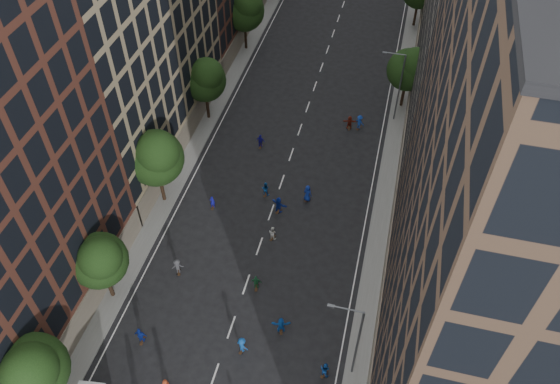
{
  "coord_description": "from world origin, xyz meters",
  "views": [
    {
      "loc": [
        9.78,
        -8.54,
        41.67
      ],
      "look_at": [
        0.65,
        28.15,
        2.0
      ],
      "focal_mm": 35.0,
      "sensor_mm": 36.0,
      "label": 1
    }
  ],
  "objects": [
    {
      "name": "skater_3",
      "position": [
        1.57,
        11.67,
        0.85
      ],
      "size": [
        1.26,
        1.01,
        1.71
      ],
      "primitive_type": "imported",
      "rotation": [
        0.0,
        0.0,
        2.75
      ],
      "color": "#134A9E",
      "rests_on": "ground"
    },
    {
      "name": "bldg_right_a",
      "position": [
        19.0,
        15.0,
        18.0
      ],
      "size": [
        14.0,
        30.0,
        36.0
      ],
      "primitive_type": "cube",
      "color": "#4E382A",
      "rests_on": "ground"
    },
    {
      "name": "tree_right_a",
      "position": [
        11.38,
        47.85,
        5.63
      ],
      "size": [
        5.0,
        5.0,
        8.39
      ],
      "color": "black",
      "rests_on": "ground"
    },
    {
      "name": "streetlamp_far",
      "position": [
        10.37,
        45.0,
        5.17
      ],
      "size": [
        2.64,
        0.22,
        9.06
      ],
      "color": "#595B60",
      "rests_on": "ground"
    },
    {
      "name": "skater_17",
      "position": [
        5.61,
        42.12,
        0.85
      ],
      "size": [
        1.65,
        0.79,
        1.71
      ],
      "primitive_type": "imported",
      "rotation": [
        0.0,
        0.0,
        3.33
      ],
      "color": "maroon",
      "rests_on": "ground"
    },
    {
      "name": "skater_14",
      "position": [
        -1.2,
        29.28,
        0.84
      ],
      "size": [
        0.88,
        0.72,
        1.67
      ],
      "primitive_type": "imported",
      "rotation": [
        0.0,
        0.0,
        3.03
      ],
      "color": "#124897",
      "rests_on": "ground"
    },
    {
      "name": "skater_2",
      "position": [
        8.5,
        11.28,
        0.82
      ],
      "size": [
        0.98,
        0.89,
        1.64
      ],
      "primitive_type": "imported",
      "rotation": [
        0.0,
        0.0,
        2.73
      ],
      "color": "#13449C",
      "rests_on": "ground"
    },
    {
      "name": "tree_left_1",
      "position": [
        -11.02,
        13.86,
        5.55
      ],
      "size": [
        4.8,
        4.8,
        8.21
      ],
      "color": "black",
      "rests_on": "ground"
    },
    {
      "name": "skater_5",
      "position": [
        4.21,
        14.2,
        0.89
      ],
      "size": [
        1.72,
        0.91,
        1.77
      ],
      "primitive_type": "imported",
      "rotation": [
        0.0,
        0.0,
        3.39
      ],
      "color": "#1652B3",
      "rests_on": "ground"
    },
    {
      "name": "skater_4",
      "position": [
        -6.81,
        10.46,
        0.92
      ],
      "size": [
        1.1,
        0.51,
        1.83
      ],
      "primitive_type": "imported",
      "rotation": [
        0.0,
        0.0,
        3.2
      ],
      "color": "navy",
      "rests_on": "ground"
    },
    {
      "name": "tree_left_0",
      "position": [
        -11.01,
        3.85,
        5.96
      ],
      "size": [
        5.2,
        5.2,
        8.83
      ],
      "color": "black",
      "rests_on": "ground"
    },
    {
      "name": "tree_left_3",
      "position": [
        -11.02,
        39.85,
        5.82
      ],
      "size": [
        5.0,
        5.0,
        8.58
      ],
      "color": "black",
      "rests_on": "ground"
    },
    {
      "name": "skater_16",
      "position": [
        -3.68,
        36.39,
        0.85
      ],
      "size": [
        1.03,
        0.5,
        1.7
      ],
      "primitive_type": "imported",
      "rotation": [
        0.0,
        0.0,
        3.06
      ],
      "color": "#171298",
      "rests_on": "ground"
    },
    {
      "name": "ground",
      "position": [
        0.0,
        40.0,
        0.0
      ],
      "size": [
        240.0,
        240.0,
        0.0
      ],
      "primitive_type": "plane",
      "color": "black",
      "rests_on": "ground"
    },
    {
      "name": "skater_15",
      "position": [
        6.74,
        42.42,
        0.9
      ],
      "size": [
        1.33,
        1.07,
        1.8
      ],
      "primitive_type": "imported",
      "rotation": [
        0.0,
        0.0,
        2.74
      ],
      "color": "#13389C",
      "rests_on": "ground"
    },
    {
      "name": "tree_left_2",
      "position": [
        -10.99,
        25.83,
        6.36
      ],
      "size": [
        5.6,
        5.6,
        9.45
      ],
      "color": "black",
      "rests_on": "ground"
    },
    {
      "name": "skater_11",
      "position": [
        0.71,
        27.3,
        0.95
      ],
      "size": [
        1.85,
        1.17,
        1.91
      ],
      "primitive_type": "imported",
      "rotation": [
        0.0,
        0.0,
        2.77
      ],
      "color": "navy",
      "rests_on": "ground"
    },
    {
      "name": "skater_8",
      "position": [
        0.99,
        23.78,
        0.77
      ],
      "size": [
        0.89,
        0.78,
        1.55
      ],
      "primitive_type": "imported",
      "rotation": [
        0.0,
        0.0,
        2.85
      ],
      "color": "silver",
      "rests_on": "ground"
    },
    {
      "name": "skater_13",
      "position": [
        -5.98,
        26.23,
        0.75
      ],
      "size": [
        0.57,
        0.4,
        1.51
      ],
      "primitive_type": "imported",
      "rotation": [
        0.0,
        0.0,
        3.21
      ],
      "color": "#111291",
      "rests_on": "ground"
    },
    {
      "name": "sidewalk_right",
      "position": [
        12.0,
        47.5,
        0.07
      ],
      "size": [
        4.0,
        105.0,
        0.15
      ],
      "primitive_type": "cube",
      "color": "slate",
      "rests_on": "ground"
    },
    {
      "name": "skater_9",
      "position": [
        -6.43,
        17.78,
        0.85
      ],
      "size": [
        1.26,
        1.03,
        1.7
      ],
      "primitive_type": "imported",
      "rotation": [
        0.0,
        0.0,
        3.57
      ],
      "color": "#3F3F44",
      "rests_on": "ground"
    },
    {
      "name": "bldg_right_b",
      "position": [
        19.0,
        44.0,
        16.5
      ],
      "size": [
        14.0,
        28.0,
        33.0
      ],
      "primitive_type": "cube",
      "color": "#645C52",
      "rests_on": "ground"
    },
    {
      "name": "skater_12",
      "position": [
        3.21,
        29.58,
        0.97
      ],
      "size": [
        1.12,
        0.95,
        1.95
      ],
      "primitive_type": "imported",
      "rotation": [
        0.0,
        0.0,
        2.73
      ],
      "color": "navy",
      "rests_on": "ground"
    },
    {
      "name": "streetlamp_near",
      "position": [
        10.37,
        12.0,
        5.17
      ],
      "size": [
        2.64,
        0.22,
        9.06
      ],
      "color": "#595B60",
      "rests_on": "ground"
    },
    {
      "name": "sidewalk_left",
      "position": [
        -12.0,
        47.5,
        0.07
      ],
      "size": [
        4.0,
        105.0,
        0.15
      ],
      "primitive_type": "cube",
      "color": "slate",
      "rests_on": "ground"
    },
    {
      "name": "tree_left_4",
      "position": [
        -11.0,
        55.84,
        6.1
      ],
      "size": [
        5.4,
        5.4,
        9.08
      ],
      "color": "black",
      "rests_on": "ground"
    },
    {
      "name": "skater_10",
      "position": [
        1.02,
        17.86,
        0.83
      ],
      "size": [
        1.01,
        0.51,
        1.66
      ],
      "primitive_type": "imported",
      "rotation": [
        0.0,
        0.0,
        3.26
      ],
      "color": "#1B5A31",
      "rests_on": "ground"
    }
  ]
}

